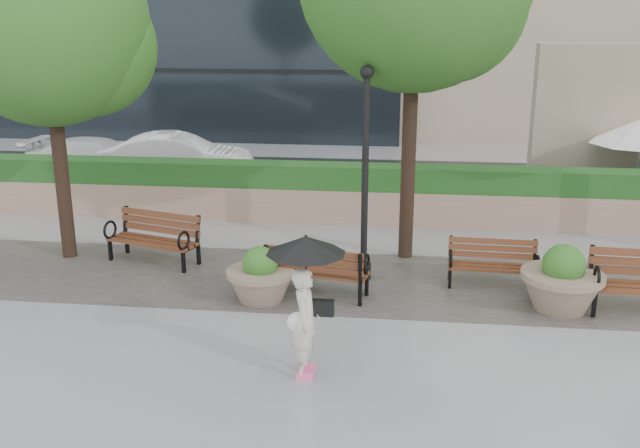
# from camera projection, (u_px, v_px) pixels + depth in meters

# --- Properties ---
(ground) EXTENTS (100.00, 100.00, 0.00)m
(ground) POSITION_uv_depth(u_px,v_px,m) (313.00, 356.00, 10.21)
(ground) COLOR gray
(ground) RESTS_ON ground
(cobble_strip) EXTENTS (28.00, 3.20, 0.01)m
(cobble_strip) POSITION_uv_depth(u_px,v_px,m) (334.00, 281.00, 13.06)
(cobble_strip) COLOR #383330
(cobble_strip) RESTS_ON ground
(hedge_wall) EXTENTS (24.00, 0.80, 1.35)m
(hedge_wall) POSITION_uv_depth(u_px,v_px,m) (351.00, 194.00, 16.69)
(hedge_wall) COLOR tan
(hedge_wall) RESTS_ON ground
(asphalt_street) EXTENTS (40.00, 7.00, 0.00)m
(asphalt_street) POSITION_uv_depth(u_px,v_px,m) (362.00, 183.00, 20.68)
(asphalt_street) COLOR black
(asphalt_street) RESTS_ON ground
(bench_1) EXTENTS (1.94, 1.23, 0.98)m
(bench_1) POSITION_uv_depth(u_px,v_px,m) (154.00, 249.00, 13.96)
(bench_1) COLOR #572F19
(bench_1) RESTS_ON ground
(bench_2) EXTENTS (1.83, 0.98, 0.93)m
(bench_2) POSITION_uv_depth(u_px,v_px,m) (317.00, 281.00, 12.30)
(bench_2) COLOR #572F19
(bench_2) RESTS_ON ground
(bench_3) EXTENTS (1.59, 0.68, 0.84)m
(bench_3) POSITION_uv_depth(u_px,v_px,m) (492.00, 274.00, 12.73)
(bench_3) COLOR #572F19
(bench_3) RESTS_ON ground
(planter_left) EXTENTS (1.16, 1.16, 0.97)m
(planter_left) POSITION_uv_depth(u_px,v_px,m) (261.00, 280.00, 12.07)
(planter_left) COLOR #7F6B56
(planter_left) RESTS_ON ground
(planter_right) EXTENTS (1.35, 1.35, 1.13)m
(planter_right) POSITION_uv_depth(u_px,v_px,m) (562.00, 284.00, 11.69)
(planter_right) COLOR #7F6B56
(planter_right) RESTS_ON ground
(lamppost) EXTENTS (0.28, 0.28, 3.88)m
(lamppost) POSITION_uv_depth(u_px,v_px,m) (365.00, 190.00, 12.69)
(lamppost) COLOR black
(lamppost) RESTS_ON ground
(tree_0) EXTENTS (3.83, 3.80, 6.44)m
(tree_0) POSITION_uv_depth(u_px,v_px,m) (56.00, 30.00, 13.21)
(tree_0) COLOR black
(tree_0) RESTS_ON ground
(car_left) EXTENTS (4.32, 1.89, 1.24)m
(car_left) POSITION_uv_depth(u_px,v_px,m) (100.00, 160.00, 20.77)
(car_left) COLOR white
(car_left) RESTS_ON ground
(car_right) EXTENTS (4.45, 2.04, 1.42)m
(car_right) POSITION_uv_depth(u_px,v_px,m) (178.00, 158.00, 20.56)
(car_right) COLOR white
(car_right) RESTS_ON ground
(pedestrian) EXTENTS (1.06, 1.06, 1.95)m
(pedestrian) POSITION_uv_depth(u_px,v_px,m) (306.00, 292.00, 9.38)
(pedestrian) COLOR beige
(pedestrian) RESTS_ON ground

